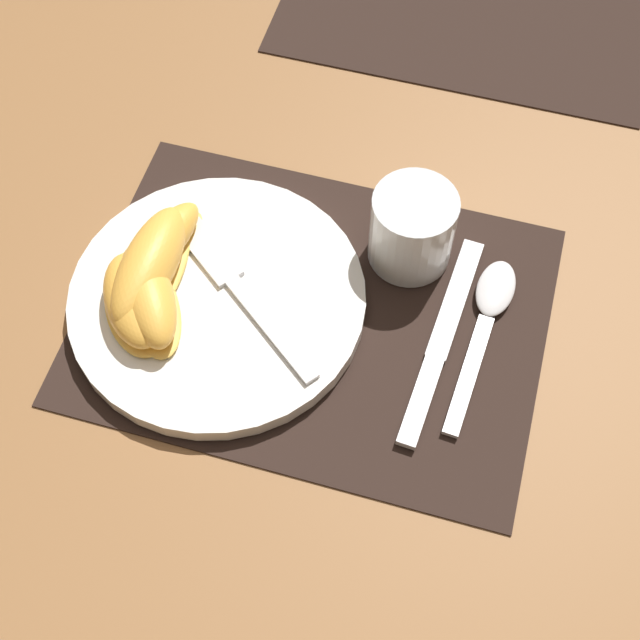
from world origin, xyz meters
TOP-DOWN VIEW (x-y plane):
  - ground_plane at (0.00, 0.00)m, footprint 3.00×3.00m
  - placemat at (0.00, 0.00)m, footprint 0.41×0.30m
  - plate at (-0.08, -0.01)m, footprint 0.26×0.26m
  - juice_glass at (0.07, 0.09)m, footprint 0.08×0.08m
  - knife at (0.11, -0.00)m, footprint 0.03×0.22m
  - spoon at (0.15, 0.04)m, footprint 0.04×0.18m
  - fork at (-0.07, -0.00)m, footprint 0.17×0.14m
  - citrus_wedge_0 at (-0.15, 0.01)m, footprint 0.08×0.13m
  - citrus_wedge_1 at (-0.14, -0.02)m, footprint 0.05×0.13m
  - citrus_wedge_2 at (-0.15, -0.05)m, footprint 0.10×0.12m
  - citrus_wedge_3 at (-0.14, -0.04)m, footprint 0.10×0.12m

SIDE VIEW (x-z plane):
  - ground_plane at x=0.00m, z-range 0.00..0.00m
  - placemat at x=0.00m, z-range 0.00..0.00m
  - knife at x=0.11m, z-range 0.00..0.01m
  - spoon at x=0.15m, z-range 0.00..0.01m
  - plate at x=-0.08m, z-range 0.00..0.02m
  - fork at x=-0.07m, z-range 0.02..0.02m
  - citrus_wedge_0 at x=-0.15m, z-range 0.02..0.05m
  - citrus_wedge_2 at x=-0.15m, z-range 0.02..0.05m
  - citrus_wedge_3 at x=-0.14m, z-range 0.02..0.06m
  - juice_glass at x=0.07m, z-range 0.00..0.08m
  - citrus_wedge_1 at x=-0.14m, z-range 0.02..0.06m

